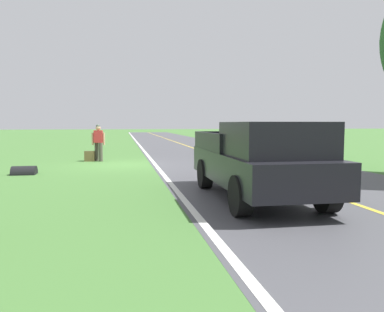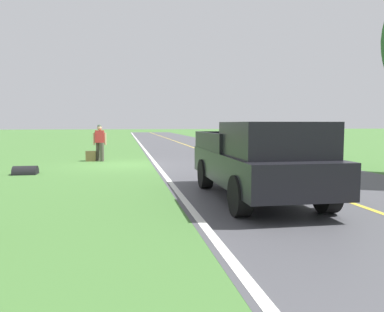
{
  "view_description": "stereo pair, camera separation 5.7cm",
  "coord_description": "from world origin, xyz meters",
  "px_view_note": "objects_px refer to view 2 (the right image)",
  "views": [
    {
      "loc": [
        0.06,
        16.58,
        1.79
      ],
      "look_at": [
        -1.58,
        7.71,
        1.01
      ],
      "focal_mm": 35.6,
      "sensor_mm": 36.0,
      "label": 1
    },
    {
      "loc": [
        0.01,
        16.6,
        1.79
      ],
      "look_at": [
        -1.58,
        7.71,
        1.01
      ],
      "focal_mm": 35.6,
      "sensor_mm": 36.0,
      "label": 2
    }
  ],
  "objects_px": {
    "hitchhiker_walking": "(100,140)",
    "pickup_truck_passing": "(260,159)",
    "suitcase_carried": "(91,156)",
    "sedan_near_oncoming": "(247,142)"
  },
  "relations": [
    {
      "from": "suitcase_carried",
      "to": "sedan_near_oncoming",
      "type": "xyz_separation_m",
      "value": [
        -8.29,
        -1.84,
        0.51
      ]
    },
    {
      "from": "pickup_truck_passing",
      "to": "hitchhiker_walking",
      "type": "bearing_deg",
      "value": -67.38
    },
    {
      "from": "pickup_truck_passing",
      "to": "sedan_near_oncoming",
      "type": "height_order",
      "value": "pickup_truck_passing"
    },
    {
      "from": "suitcase_carried",
      "to": "hitchhiker_walking",
      "type": "bearing_deg",
      "value": 100.86
    },
    {
      "from": "hitchhiker_walking",
      "to": "suitcase_carried",
      "type": "bearing_deg",
      "value": 6.87
    },
    {
      "from": "hitchhiker_walking",
      "to": "pickup_truck_passing",
      "type": "bearing_deg",
      "value": 112.62
    },
    {
      "from": "suitcase_carried",
      "to": "sedan_near_oncoming",
      "type": "relative_size",
      "value": 0.11
    },
    {
      "from": "pickup_truck_passing",
      "to": "suitcase_carried",
      "type": "bearing_deg",
      "value": -65.26
    },
    {
      "from": "suitcase_carried",
      "to": "sedan_near_oncoming",
      "type": "distance_m",
      "value": 8.5
    },
    {
      "from": "pickup_truck_passing",
      "to": "sedan_near_oncoming",
      "type": "bearing_deg",
      "value": -106.9
    }
  ]
}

